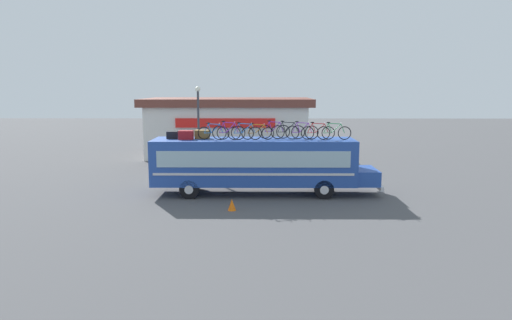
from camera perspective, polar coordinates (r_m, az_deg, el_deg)
ground_plane at (r=24.86m, az=-0.28°, el=-4.17°), size 120.00×120.00×0.00m
bus at (r=24.52m, az=0.19°, el=-0.26°), size 11.88×2.59×2.94m
luggage_bag_1 at (r=24.92m, az=-10.22°, el=3.02°), size 0.56×0.35×0.38m
luggage_bag_2 at (r=24.48m, az=-8.57°, el=3.04°), size 0.74×0.50×0.46m
luggage_bag_3 at (r=24.77m, az=-6.60°, el=3.15°), size 0.75×0.54×0.45m
rooftop_bicycle_1 at (r=24.22m, az=-5.23°, el=3.38°), size 1.65×0.44×0.89m
rooftop_bicycle_2 at (r=23.95m, az=-3.37°, el=3.43°), size 1.71×0.44×0.98m
rooftop_bicycle_3 at (r=23.99m, az=-1.42°, el=3.39°), size 1.78×0.44×0.91m
rooftop_bicycle_4 at (r=24.09m, az=0.20°, el=3.37°), size 1.69×0.44×0.86m
rooftop_bicycle_5 at (r=24.63m, az=2.22°, el=3.57°), size 1.69×0.44×0.96m
rooftop_bicycle_6 at (r=24.41m, az=3.92°, el=3.51°), size 1.79×0.44×0.96m
rooftop_bicycle_7 at (r=24.30m, az=5.65°, el=3.45°), size 1.72×0.44×0.95m
rooftop_bicycle_8 at (r=24.34m, az=7.58°, el=3.40°), size 1.76×0.44×0.92m
rooftop_bicycle_9 at (r=24.36m, az=9.52°, el=3.36°), size 1.78×0.44×0.92m
roadside_building at (r=38.78m, az=-3.39°, el=4.14°), size 13.57×7.34×4.71m
traffic_cone at (r=21.57m, az=-2.97°, el=-5.50°), size 0.38×0.38×0.53m
street_lamp at (r=29.50m, az=-7.06°, el=4.52°), size 0.33×0.33×5.67m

